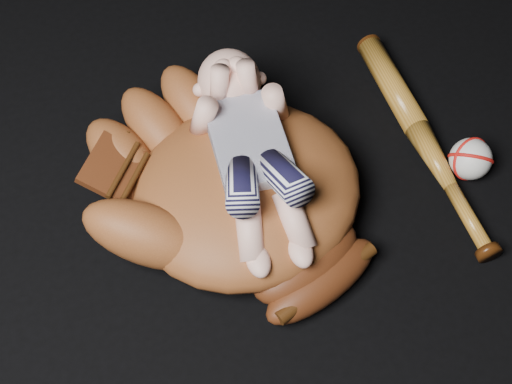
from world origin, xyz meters
TOP-DOWN VIEW (x-y plane):
  - baseball_glove at (-0.13, 0.08)m, footprint 0.64×0.68m
  - newborn_baby at (-0.12, 0.09)m, footprint 0.22×0.42m
  - baseball_bat at (0.21, 0.11)m, footprint 0.05×0.51m
  - baseball at (0.26, 0.04)m, footprint 0.09×0.09m

SIDE VIEW (x-z plane):
  - baseball_bat at x=0.21m, z-range 0.00..0.05m
  - baseball at x=0.26m, z-range 0.00..0.07m
  - baseball_glove at x=-0.13m, z-range 0.00..0.17m
  - newborn_baby at x=-0.12m, z-range 0.06..0.23m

